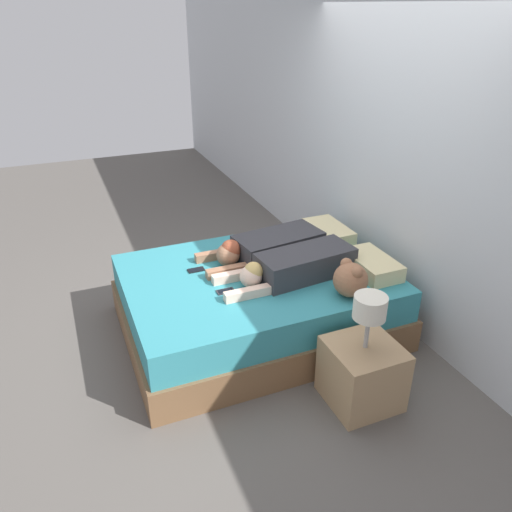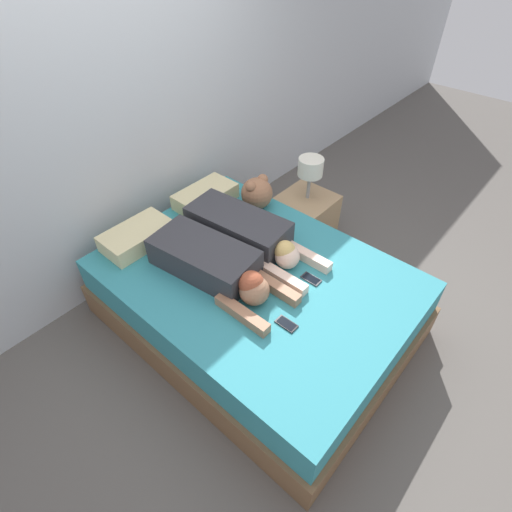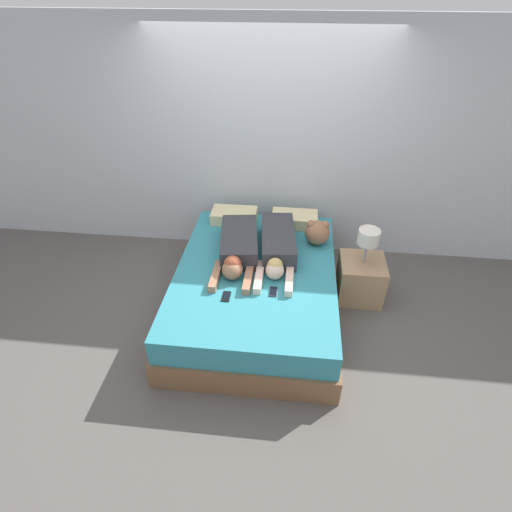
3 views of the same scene
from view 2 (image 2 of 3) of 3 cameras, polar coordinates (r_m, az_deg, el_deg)
ground_plane at (r=3.17m, az=0.00°, el=-9.20°), size 12.00×12.00×0.00m
wall_back at (r=3.15m, az=-17.90°, el=18.42°), size 12.00×0.06×2.60m
bed at (r=2.97m, az=0.00°, el=-6.04°), size 1.60×2.15×0.54m
pillow_head_left at (r=3.08m, az=-16.59°, el=2.72°), size 0.51×0.29×0.13m
pillow_head_right at (r=3.40m, az=-7.22°, el=8.43°), size 0.51×0.29×0.13m
person_left at (r=2.69m, az=-5.90°, el=-1.20°), size 0.46×1.08×0.22m
person_right at (r=2.93m, az=-1.32°, el=3.41°), size 0.41×1.14×0.21m
cell_phone_left at (r=2.47m, az=4.37°, el=-9.65°), size 0.07×0.14×0.01m
cell_phone_right at (r=2.74m, az=7.87°, el=-3.26°), size 0.07×0.14×0.01m
plush_toy at (r=3.29m, az=0.12°, el=9.04°), size 0.26×0.26×0.27m
nightstand at (r=3.76m, az=7.12°, el=5.90°), size 0.46×0.46×0.84m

